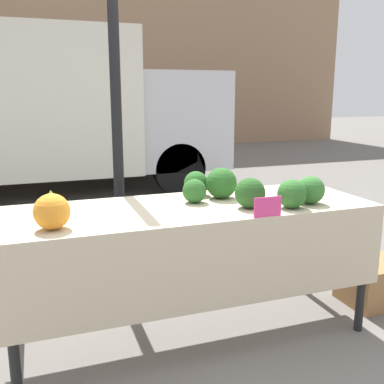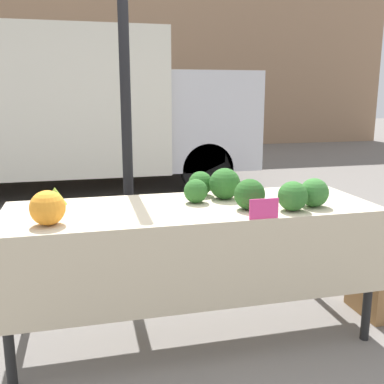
# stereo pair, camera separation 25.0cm
# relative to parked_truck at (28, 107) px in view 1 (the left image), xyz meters

# --- Properties ---
(ground_plane) EXTENTS (40.00, 40.00, 0.00)m
(ground_plane) POSITION_rel_parked_truck_xyz_m (0.83, -4.59, -1.22)
(ground_plane) COLOR slate
(building_facade) EXTENTS (16.00, 0.60, 6.57)m
(building_facade) POSITION_rel_parked_truck_xyz_m (0.83, 5.15, 2.06)
(building_facade) COLOR #9E7A5B
(building_facade) RESTS_ON ground_plane
(tent_pole) EXTENTS (0.07, 0.07, 2.33)m
(tent_pole) POSITION_rel_parked_truck_xyz_m (0.54, -3.93, -0.05)
(tent_pole) COLOR black
(tent_pole) RESTS_ON ground_plane
(parked_truck) EXTENTS (5.14, 2.28, 2.25)m
(parked_truck) POSITION_rel_parked_truck_xyz_m (0.00, 0.00, 0.00)
(parked_truck) COLOR silver
(parked_truck) RESTS_ON ground_plane
(market_table) EXTENTS (2.06, 0.71, 0.80)m
(market_table) POSITION_rel_parked_truck_xyz_m (0.83, -4.65, -0.53)
(market_table) COLOR beige
(market_table) RESTS_ON ground_plane
(orange_cauliflower) EXTENTS (0.17, 0.17, 0.17)m
(orange_cauliflower) POSITION_rel_parked_truck_xyz_m (0.07, -4.79, -0.34)
(orange_cauliflower) COLOR orange
(orange_cauliflower) RESTS_ON market_table
(romanesco_head) EXTENTS (0.13, 0.13, 0.10)m
(romanesco_head) POSITION_rel_parked_truck_xyz_m (0.08, -4.38, -0.37)
(romanesco_head) COLOR #93B238
(romanesco_head) RESTS_ON market_table
(broccoli_head_0) EXTENTS (0.16, 0.16, 0.16)m
(broccoli_head_0) POSITION_rel_parked_truck_xyz_m (1.33, -4.82, -0.35)
(broccoli_head_0) COLOR #2D6628
(broccoli_head_0) RESTS_ON market_table
(broccoli_head_1) EXTENTS (0.19, 0.19, 0.19)m
(broccoli_head_1) POSITION_rel_parked_truck_xyz_m (1.06, -4.47, -0.33)
(broccoli_head_1) COLOR #285B23
(broccoli_head_1) RESTS_ON market_table
(broccoli_head_2) EXTENTS (0.14, 0.14, 0.14)m
(broccoli_head_2) POSITION_rel_parked_truck_xyz_m (0.87, -4.53, -0.36)
(broccoli_head_2) COLOR #285B23
(broccoli_head_2) RESTS_ON market_table
(broccoli_head_3) EXTENTS (0.15, 0.15, 0.15)m
(broccoli_head_3) POSITION_rel_parked_truck_xyz_m (0.94, -4.34, -0.35)
(broccoli_head_3) COLOR #285B23
(broccoli_head_3) RESTS_ON market_table
(broccoli_head_4) EXTENTS (0.16, 0.16, 0.16)m
(broccoli_head_4) POSITION_rel_parked_truck_xyz_m (1.48, -4.77, -0.35)
(broccoli_head_4) COLOR #336B2D
(broccoli_head_4) RESTS_ON market_table
(broccoli_head_5) EXTENTS (0.17, 0.17, 0.17)m
(broccoli_head_5) POSITION_rel_parked_truck_xyz_m (1.11, -4.74, -0.34)
(broccoli_head_5) COLOR #23511E
(broccoli_head_5) RESTS_ON market_table
(price_sign) EXTENTS (0.16, 0.01, 0.10)m
(price_sign) POSITION_rel_parked_truck_xyz_m (1.12, -4.93, -0.37)
(price_sign) COLOR #E53D84
(price_sign) RESTS_ON market_table
(produce_crate) EXTENTS (0.41, 0.35, 0.29)m
(produce_crate) POSITION_rel_parked_truck_xyz_m (2.16, -4.61, -1.08)
(produce_crate) COLOR #9E7042
(produce_crate) RESTS_ON ground_plane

